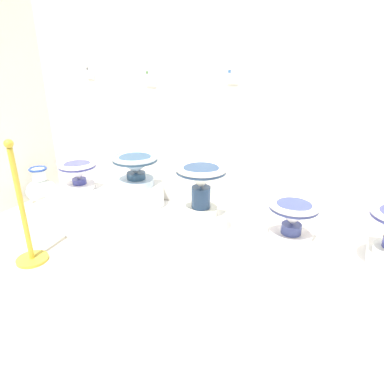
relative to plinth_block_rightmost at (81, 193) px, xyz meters
The scene contains 15 objects.
wall_back 1.90m from the plinth_block_rightmost, 16.11° to the left, with size 4.37×0.06×2.84m, color white.
display_platform 1.39m from the plinth_block_rightmost, ahead, with size 3.47×0.84×0.13m, color white.
plinth_block_rightmost is the anchor object (origin of this frame).
antique_toilet_rightmost 0.24m from the plinth_block_rightmost, behind, with size 0.37×0.37×0.27m.
plinth_block_tall_cobalt 0.68m from the plinth_block_rightmost, ahead, with size 0.32×0.40×0.26m, color white.
antique_toilet_tall_cobalt 0.77m from the plinth_block_rightmost, ahead, with size 0.41×0.41×0.29m.
plinth_block_leftmost 1.40m from the plinth_block_rightmost, ahead, with size 0.32×0.32×0.19m, color white.
antique_toilet_leftmost 1.46m from the plinth_block_rightmost, ahead, with size 0.40×0.40×0.41m.
plinth_block_broad_patterned 2.10m from the plinth_block_rightmost, ahead, with size 0.38×0.31×0.14m, color white.
antique_toilet_broad_patterned 2.12m from the plinth_block_rightmost, ahead, with size 0.36×0.36×0.30m.
info_placard_first 1.19m from the plinth_block_rightmost, 96.39° to the left, with size 0.09×0.01×0.12m.
info_placard_second 1.34m from the plinth_block_rightmost, 29.12° to the left, with size 0.11×0.01×0.14m.
info_placard_third 1.87m from the plinth_block_rightmost, 14.28° to the left, with size 0.10×0.01×0.12m.
decorative_vase_companion 0.50m from the plinth_block_rightmost, behind, with size 0.31×0.31×0.40m.
stanchion_post_near_left 0.93m from the plinth_block_rightmost, 71.65° to the right, with size 0.24×0.24×0.97m.
Camera 1 is at (3.13, 0.01, 1.53)m, focal length 32.50 mm.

